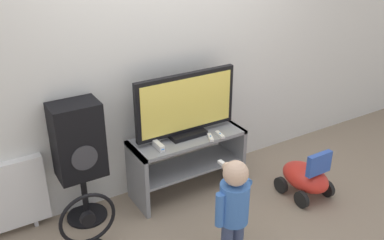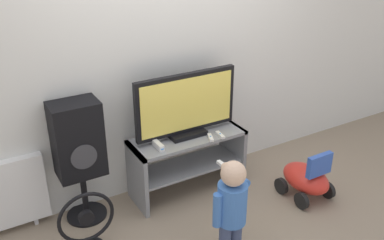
# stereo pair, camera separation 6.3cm
# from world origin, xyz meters

# --- Properties ---
(ground_plane) EXTENTS (16.00, 16.00, 0.00)m
(ground_plane) POSITION_xyz_m (0.00, 0.00, 0.00)
(ground_plane) COLOR gray
(wall_back) EXTENTS (10.00, 0.06, 2.60)m
(wall_back) POSITION_xyz_m (0.00, 0.48, 1.30)
(wall_back) COLOR silver
(wall_back) RESTS_ON ground_plane
(tv_stand) EXTENTS (1.04, 0.40, 0.57)m
(tv_stand) POSITION_xyz_m (0.00, 0.20, 0.37)
(tv_stand) COLOR gray
(tv_stand) RESTS_ON ground_plane
(television) EXTENTS (0.95, 0.20, 0.57)m
(television) POSITION_xyz_m (0.00, 0.22, 0.85)
(television) COLOR black
(television) RESTS_ON tv_stand
(game_console) EXTENTS (0.04, 0.16, 0.05)m
(game_console) POSITION_xyz_m (-0.32, 0.13, 0.59)
(game_console) COLOR white
(game_console) RESTS_ON tv_stand
(remote_primary) EXTENTS (0.05, 0.13, 0.03)m
(remote_primary) POSITION_xyz_m (0.25, 0.05, 0.58)
(remote_primary) COLOR white
(remote_primary) RESTS_ON tv_stand
(remote_secondary) EXTENTS (0.08, 0.13, 0.03)m
(remote_secondary) POSITION_xyz_m (0.15, 0.05, 0.58)
(remote_secondary) COLOR white
(remote_secondary) RESTS_ON tv_stand
(child) EXTENTS (0.32, 0.47, 0.83)m
(child) POSITION_xyz_m (-0.17, -0.73, 0.49)
(child) COLOR #3F4C72
(child) RESTS_ON ground_plane
(speaker_tower) EXTENTS (0.38, 0.34, 1.05)m
(speaker_tower) POSITION_xyz_m (-0.94, 0.30, 0.70)
(speaker_tower) COLOR black
(speaker_tower) RESTS_ON ground_plane
(floor_fan) EXTENTS (0.43, 0.22, 0.52)m
(floor_fan) POSITION_xyz_m (-1.05, -0.13, 0.24)
(floor_fan) COLOR black
(floor_fan) RESTS_ON ground_plane
(ride_on_toy) EXTENTS (0.36, 0.48, 0.49)m
(ride_on_toy) POSITION_xyz_m (0.87, -0.43, 0.19)
(ride_on_toy) COLOR red
(ride_on_toy) RESTS_ON ground_plane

